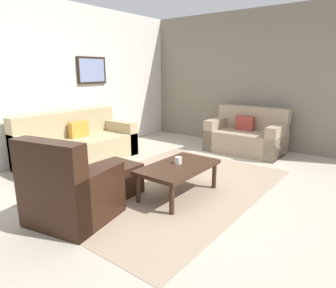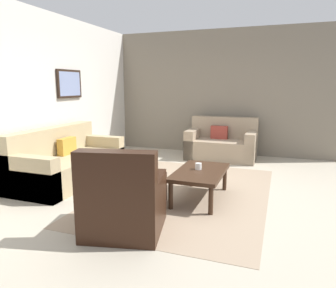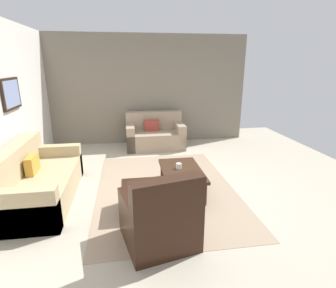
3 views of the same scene
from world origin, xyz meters
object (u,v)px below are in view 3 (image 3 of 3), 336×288
at_px(couch_loveseat, 155,135).
at_px(ottoman, 141,198).
at_px(couch_main, 34,183).
at_px(coffee_table, 182,172).
at_px(armchair_leather, 161,222).
at_px(cup, 179,166).
at_px(framed_artwork, 11,94).

height_order(couch_loveseat, ottoman, couch_loveseat).
bearing_deg(couch_main, coffee_table, -92.26).
bearing_deg(armchair_leather, couch_main, 52.72).
height_order(couch_main, coffee_table, couch_main).
xyz_separation_m(coffee_table, cup, (0.05, 0.04, 0.10)).
relative_size(couch_loveseat, coffee_table, 1.31).
xyz_separation_m(couch_main, ottoman, (-0.57, -1.63, -0.10)).
distance_m(couch_main, armchair_leather, 2.28).
xyz_separation_m(armchair_leather, cup, (1.34, -0.48, 0.15)).
height_order(couch_main, couch_loveseat, same).
xyz_separation_m(couch_loveseat, framed_artwork, (-1.73, 2.59, 1.29)).
distance_m(cup, framed_artwork, 3.06).
height_order(armchair_leather, framed_artwork, framed_artwork).
relative_size(couch_main, cup, 22.65).
relative_size(coffee_table, cup, 12.31).
xyz_separation_m(couch_main, coffee_table, (-0.09, -2.33, 0.06)).
height_order(coffee_table, framed_artwork, framed_artwork).
distance_m(couch_loveseat, framed_artwork, 3.37).
relative_size(couch_main, armchair_leather, 2.12).
bearing_deg(couch_loveseat, couch_main, 139.42).
distance_m(ottoman, framed_artwork, 2.84).
bearing_deg(couch_loveseat, armchair_leather, 174.89).
xyz_separation_m(armchair_leather, coffee_table, (1.29, -0.52, 0.05)).
distance_m(coffee_table, framed_artwork, 3.15).
distance_m(armchair_leather, ottoman, 0.83).
xyz_separation_m(couch_main, armchair_leather, (-1.38, -1.81, 0.01)).
bearing_deg(couch_loveseat, cup, -177.17).
xyz_separation_m(armchair_leather, ottoman, (0.81, 0.18, -0.11)).
height_order(cup, framed_artwork, framed_artwork).
xyz_separation_m(couch_loveseat, armchair_leather, (-3.90, 0.35, 0.01)).
distance_m(couch_loveseat, ottoman, 3.14).
bearing_deg(couch_loveseat, coffee_table, -176.36).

